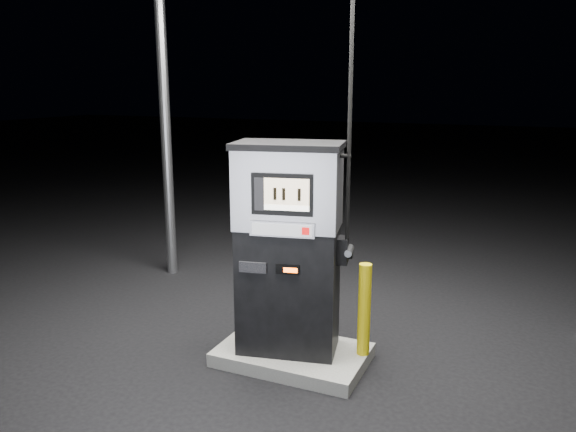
% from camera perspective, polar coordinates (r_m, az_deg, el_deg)
% --- Properties ---
extents(ground, '(80.00, 80.00, 0.00)m').
position_cam_1_polar(ground, '(6.41, 0.48, -14.51)').
color(ground, black).
rests_on(ground, ground).
extents(pump_island, '(1.60, 1.00, 0.15)m').
position_cam_1_polar(pump_island, '(6.38, 0.49, -13.91)').
color(pump_island, '#60605B').
rests_on(pump_island, ground).
extents(fuel_dispenser, '(1.31, 0.89, 4.70)m').
position_cam_1_polar(fuel_dispenser, '(5.94, 0.09, -3.12)').
color(fuel_dispenser, black).
rests_on(fuel_dispenser, pump_island).
extents(bollard_left, '(0.14, 0.14, 0.92)m').
position_cam_1_polar(bollard_left, '(6.43, -3.80, -8.46)').
color(bollard_left, '#D7BE0B').
rests_on(bollard_left, pump_island).
extents(bollard_right, '(0.17, 0.17, 1.01)m').
position_cam_1_polar(bollard_right, '(6.08, 7.75, -9.41)').
color(bollard_right, '#D7BE0B').
rests_on(bollard_right, pump_island).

